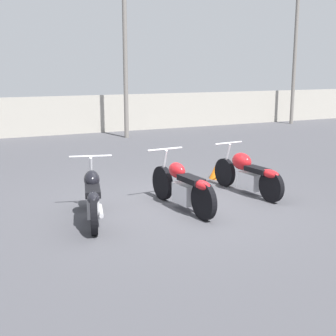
% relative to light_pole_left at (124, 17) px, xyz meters
% --- Properties ---
extents(ground_plane, '(60.00, 60.00, 0.00)m').
position_rel_light_pole_left_xyz_m(ground_plane, '(-2.25, -8.58, -4.23)').
color(ground_plane, '#424247').
extents(fence_back, '(40.00, 0.04, 1.46)m').
position_rel_light_pole_left_xyz_m(fence_back, '(-2.25, 1.73, -3.50)').
color(fence_back, '#9E998E').
rests_on(fence_back, ground_plane).
extents(light_pole_left, '(0.70, 0.35, 7.13)m').
position_rel_light_pole_left_xyz_m(light_pole_left, '(0.00, 0.00, 0.00)').
color(light_pole_left, slate).
rests_on(light_pole_left, ground_plane).
extents(light_pole_right, '(0.70, 0.35, 8.06)m').
position_rel_light_pole_left_xyz_m(light_pole_right, '(8.34, 0.83, 0.49)').
color(light_pole_right, slate).
rests_on(light_pole_right, ground_plane).
extents(motorcycle_slot_0, '(0.83, 1.95, 1.00)m').
position_rel_light_pole_left_xyz_m(motorcycle_slot_0, '(-3.88, -8.74, -3.81)').
color(motorcycle_slot_0, black).
rests_on(motorcycle_slot_0, ground_plane).
extents(motorcycle_slot_1, '(0.73, 2.09, 1.02)m').
position_rel_light_pole_left_xyz_m(motorcycle_slot_1, '(-2.23, -8.80, -3.81)').
color(motorcycle_slot_1, black).
rests_on(motorcycle_slot_1, ground_plane).
extents(motorcycle_slot_2, '(0.69, 2.04, 0.97)m').
position_rel_light_pole_left_xyz_m(motorcycle_slot_2, '(-0.56, -8.41, -3.81)').
color(motorcycle_slot_2, black).
rests_on(motorcycle_slot_2, ground_plane).
extents(traffic_cone_near, '(0.34, 0.34, 0.38)m').
position_rel_light_pole_left_xyz_m(traffic_cone_near, '(-0.42, -6.98, -4.05)').
color(traffic_cone_near, orange).
rests_on(traffic_cone_near, ground_plane).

